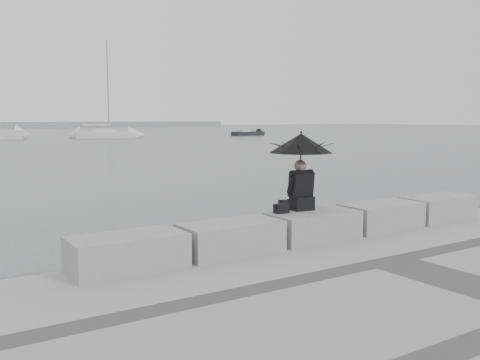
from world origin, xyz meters
TOP-DOWN VIEW (x-y plane):
  - ground at (0.00, 0.00)m, footprint 360.00×360.00m
  - stone_block_far_left at (-3.40, -0.45)m, footprint 1.60×0.80m
  - stone_block_left at (-1.70, -0.45)m, footprint 1.60×0.80m
  - stone_block_centre at (0.00, -0.45)m, footprint 1.60×0.80m
  - stone_block_right at (1.70, -0.45)m, footprint 1.60×0.80m
  - stone_block_far_right at (3.40, -0.45)m, footprint 1.60×0.80m
  - seated_person at (-0.05, -0.16)m, footprint 1.14×1.14m
  - bag at (-0.55, -0.25)m, footprint 0.25×0.14m
  - sailboat_right at (17.84, 61.89)m, footprint 7.67×4.93m
  - small_motorboat at (39.85, 60.72)m, footprint 5.52×2.08m

SIDE VIEW (x-z plane):
  - ground at x=0.00m, z-range 0.00..0.00m
  - small_motorboat at x=39.85m, z-range -0.23..0.87m
  - sailboat_right at x=17.84m, z-range -5.92..6.98m
  - stone_block_far_left at x=-3.40m, z-range 0.50..1.00m
  - stone_block_left at x=-1.70m, z-range 0.50..1.00m
  - stone_block_centre at x=0.00m, z-range 0.50..1.00m
  - stone_block_right at x=1.70m, z-range 0.50..1.00m
  - stone_block_far_right at x=3.40m, z-range 0.50..1.00m
  - bag at x=-0.55m, z-range 1.00..1.16m
  - seated_person at x=-0.05m, z-range 1.30..2.69m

